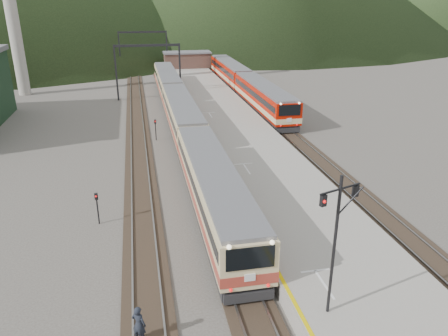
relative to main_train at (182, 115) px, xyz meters
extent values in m
cube|color=black|center=(0.00, 3.41, -1.97)|extent=(2.60, 200.00, 0.12)
cube|color=slate|center=(-0.72, 3.41, -1.87)|extent=(0.10, 200.00, 0.14)
cube|color=slate|center=(0.72, 3.41, -1.87)|extent=(0.10, 200.00, 0.14)
cube|color=black|center=(-5.00, 3.41, -1.97)|extent=(2.60, 200.00, 0.12)
cube|color=slate|center=(-5.72, 3.41, -1.87)|extent=(0.10, 200.00, 0.14)
cube|color=slate|center=(-4.28, 3.41, -1.87)|extent=(0.10, 200.00, 0.14)
cube|color=black|center=(11.50, 3.41, -1.97)|extent=(2.60, 200.00, 0.12)
cube|color=slate|center=(10.78, 3.41, -1.87)|extent=(0.10, 200.00, 0.14)
cube|color=slate|center=(12.22, 3.41, -1.87)|extent=(0.10, 200.00, 0.14)
cube|color=gray|center=(5.60, 1.41, -1.53)|extent=(8.00, 100.00, 1.00)
cube|color=black|center=(-7.50, 18.41, 1.97)|extent=(0.25, 0.25, 8.00)
cube|color=black|center=(1.80, 18.41, 1.97)|extent=(0.25, 0.25, 8.00)
cube|color=black|center=(-2.85, 18.41, 5.77)|extent=(9.30, 0.22, 0.35)
cube|color=black|center=(-7.50, 43.41, 1.97)|extent=(0.25, 0.25, 8.00)
cube|color=black|center=(1.80, 43.41, 1.97)|extent=(0.25, 0.25, 8.00)
cube|color=black|center=(-2.85, 43.41, 5.77)|extent=(9.30, 0.22, 0.35)
cube|color=#4C332B|center=(5.60, 41.41, 0.37)|extent=(9.00, 4.00, 2.80)
cube|color=slate|center=(5.60, 41.41, 1.92)|extent=(9.40, 4.40, 0.30)
cube|color=#CBB682|center=(0.00, -20.33, 0.00)|extent=(2.95, 19.83, 3.60)
cube|color=#CBB682|center=(0.00, 0.00, 0.00)|extent=(2.95, 19.83, 3.60)
cube|color=#CBB682|center=(0.00, 20.33, 0.00)|extent=(2.95, 19.83, 3.60)
cube|color=#AF1201|center=(11.50, 7.06, 0.05)|extent=(3.03, 20.38, 3.70)
cube|color=#AF1201|center=(11.50, 27.94, 0.05)|extent=(3.03, 20.38, 3.70)
cylinder|color=black|center=(3.12, -32.48, 2.36)|extent=(0.14, 0.14, 6.77)
cube|color=black|center=(3.12, -32.48, 5.14)|extent=(2.10, 0.79, 0.07)
cube|color=black|center=(2.27, -32.77, 4.84)|extent=(0.30, 0.25, 0.50)
cube|color=black|center=(3.97, -32.18, 4.84)|extent=(0.30, 0.25, 0.50)
cylinder|color=black|center=(-3.08, -2.09, -1.03)|extent=(0.10, 0.10, 2.00)
cube|color=black|center=(-3.08, -2.09, 0.02)|extent=(0.23, 0.17, 0.45)
cylinder|color=black|center=(-7.92, -19.97, -1.03)|extent=(0.10, 0.10, 2.00)
cube|color=black|center=(-7.92, -19.97, 0.02)|extent=(0.25, 0.20, 0.45)
imported|color=black|center=(-5.41, -31.59, -1.09)|extent=(0.82, 0.76, 1.88)
camera|label=1|loc=(-4.75, -47.45, 12.50)|focal=35.00mm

